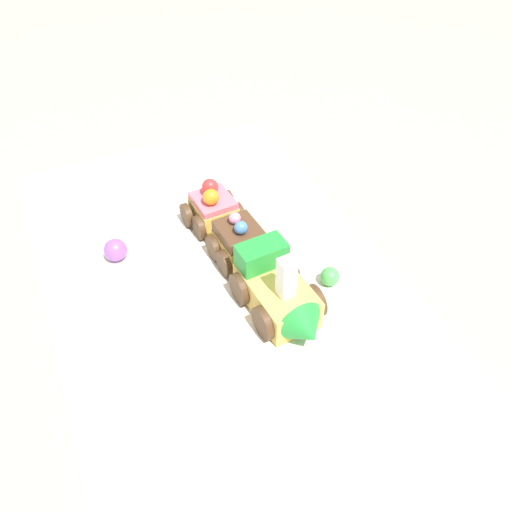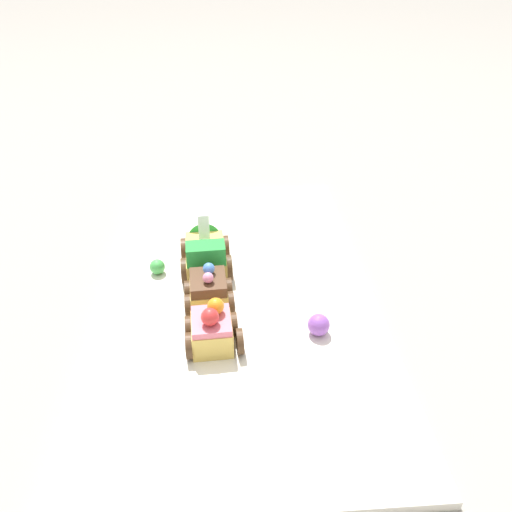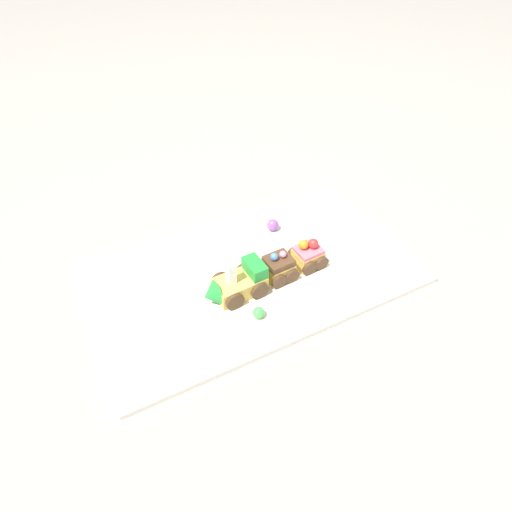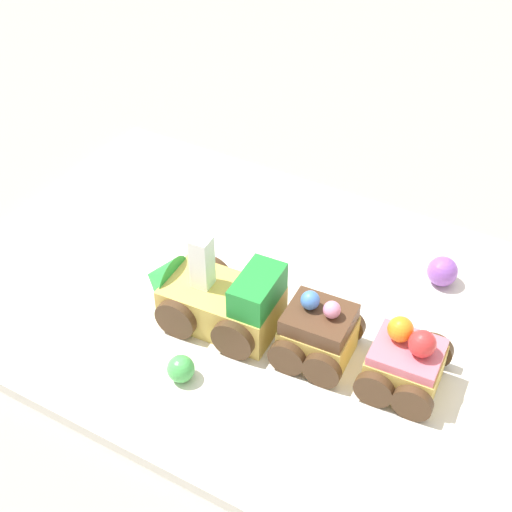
{
  "view_description": "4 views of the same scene",
  "coord_description": "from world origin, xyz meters",
  "px_view_note": "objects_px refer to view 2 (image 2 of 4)",
  "views": [
    {
      "loc": [
        0.38,
        -0.13,
        0.45
      ],
      "look_at": [
        0.02,
        0.03,
        0.07
      ],
      "focal_mm": 35.0,
      "sensor_mm": 36.0,
      "label": 1
    },
    {
      "loc": [
        -0.57,
        0.01,
        0.45
      ],
      "look_at": [
        0.03,
        -0.03,
        0.05
      ],
      "focal_mm": 35.0,
      "sensor_mm": 36.0,
      "label": 2
    },
    {
      "loc": [
        0.27,
        0.54,
        0.62
      ],
      "look_at": [
        -0.01,
        -0.01,
        0.04
      ],
      "focal_mm": 28.0,
      "sensor_mm": 36.0,
      "label": 3
    },
    {
      "loc": [
        -0.19,
        0.42,
        0.47
      ],
      "look_at": [
        0.04,
        0.01,
        0.07
      ],
      "focal_mm": 50.0,
      "sensor_mm": 36.0,
      "label": 4
    }
  ],
  "objects_px": {
    "gumball_purple": "(319,325)",
    "cake_train_locomotive": "(205,252)",
    "cake_car_chocolate": "(209,293)",
    "cake_car_strawberry": "(212,330)",
    "gumball_green": "(157,267)"
  },
  "relations": [
    {
      "from": "gumball_purple",
      "to": "cake_car_strawberry",
      "type": "bearing_deg",
      "value": 94.94
    },
    {
      "from": "cake_train_locomotive",
      "to": "gumball_purple",
      "type": "distance_m",
      "value": 0.22
    },
    {
      "from": "gumball_purple",
      "to": "gumball_green",
      "type": "distance_m",
      "value": 0.27
    },
    {
      "from": "cake_car_chocolate",
      "to": "cake_car_strawberry",
      "type": "distance_m",
      "value": 0.08
    },
    {
      "from": "cake_car_chocolate",
      "to": "cake_car_strawberry",
      "type": "xyz_separation_m",
      "value": [
        -0.08,
        -0.0,
        -0.0
      ]
    },
    {
      "from": "cake_car_strawberry",
      "to": "gumball_purple",
      "type": "relative_size",
      "value": 2.4
    },
    {
      "from": "cake_train_locomotive",
      "to": "cake_car_chocolate",
      "type": "distance_m",
      "value": 0.1
    },
    {
      "from": "gumball_purple",
      "to": "cake_train_locomotive",
      "type": "bearing_deg",
      "value": 41.93
    },
    {
      "from": "cake_train_locomotive",
      "to": "gumball_purple",
      "type": "xyz_separation_m",
      "value": [
        -0.16,
        -0.15,
        -0.01
      ]
    },
    {
      "from": "cake_train_locomotive",
      "to": "cake_car_chocolate",
      "type": "height_order",
      "value": "cake_train_locomotive"
    },
    {
      "from": "cake_car_chocolate",
      "to": "cake_train_locomotive",
      "type": "bearing_deg",
      "value": 0.03
    },
    {
      "from": "cake_car_strawberry",
      "to": "cake_train_locomotive",
      "type": "bearing_deg",
      "value": 0.09
    },
    {
      "from": "cake_car_strawberry",
      "to": "gumball_green",
      "type": "height_order",
      "value": "cake_car_strawberry"
    },
    {
      "from": "cake_train_locomotive",
      "to": "gumball_green",
      "type": "relative_size",
      "value": 5.65
    },
    {
      "from": "cake_car_chocolate",
      "to": "gumball_purple",
      "type": "relative_size",
      "value": 2.4
    }
  ]
}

